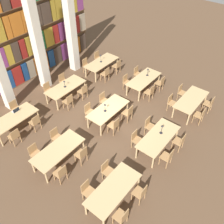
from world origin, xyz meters
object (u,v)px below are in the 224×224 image
pillar_center (76,46)px  chair_34 (142,75)px  chair_7 (136,129)px  chair_32 (129,80)px  chair_13 (47,128)px  chair_27 (46,96)px  chair_22 (166,96)px  chair_35 (131,66)px  chair_11 (178,107)px  desk_lamp_1 (109,106)px  reading_table_4 (111,109)px  reading_table_2 (181,115)px  desk_lamp_3 (86,83)px  desk_lamp_0 (80,161)px  chair_3 (82,154)px  chair_12 (56,145)px  chair_6 (152,146)px  chair_33 (118,70)px  chair_19 (111,102)px  chair_4 (136,154)px  chair_20 (153,101)px  chair_1 (64,162)px  reading_table_7 (90,85)px  chair_26 (55,109)px  reading_table_8 (130,71)px  reading_table_5 (153,90)px  chair_31 (91,79)px  reading_table_0 (79,166)px  chair_0 (76,184)px  chair_18 (124,115)px  chair_9 (167,113)px  reading_table_6 (41,103)px  chair_5 (121,136)px  desk_lamp_4 (133,66)px  pillar_left (39,58)px  reading_table_1 (136,139)px  chair_8 (183,128)px  reading_table_3 (59,131)px  laptop (133,135)px  chair_2 (95,174)px  chair_17 (97,107)px  chair_24 (37,115)px  desk_lamp_2 (157,85)px  pillar_right (109,37)px  chair_23 (153,84)px  chair_28 (88,96)px  chair_29 (78,84)px  chair_30 (101,91)px

pillar_center → chair_34: 5.41m
chair_7 → chair_32: 4.83m
chair_13 → chair_27: (1.08, 2.91, 0.00)m
chair_22 → chair_35: same height
chair_11 → chair_27: 9.11m
desk_lamp_1 → chair_32: desk_lamp_1 is taller
reading_table_4 → chair_32: chair_32 is taller
reading_table_2 → desk_lamp_3: desk_lamp_3 is taller
desk_lamp_0 → chair_3: bearing=57.3°
chair_12 → desk_lamp_1: size_ratio=1.95×
chair_6 → chair_33: size_ratio=1.00×
chair_19 → chair_4: bearing=76.6°
chair_20 → chair_27: same height
chair_13 → chair_19: (4.64, 0.01, 0.00)m
chair_1 → reading_table_7: (4.19, 4.98, 0.18)m
chair_26 → reading_table_8: 6.55m
pillar_center → reading_table_5: pillar_center is taller
desk_lamp_1 → chair_31: 3.77m
reading_table_0 → chair_19: (4.16, 3.62, -0.18)m
chair_0 → chair_18: bearing=31.1°
chair_20 → chair_9: bearing=-86.7°
chair_13 → reading_table_6: bearing=-102.5°
chair_5 → desk_lamp_4: (4.25, 5.02, 0.53)m
chair_5 → reading_table_2: (4.09, -0.65, 0.18)m
pillar_left → reading_table_0: (-0.89, -7.39, -2.33)m
reading_table_1 → desk_lamp_3: desk_lamp_3 is taller
pillar_center → chair_1: 8.21m
chair_5 → reading_table_4: (0.54, 2.14, 0.18)m
chair_0 → reading_table_5: 8.61m
chair_1 → chair_8: same height
reading_table_3 → reading_table_7: bearing=39.1°
laptop → chair_8: bearing=163.0°
chair_4 → reading_table_3: (-3.07, 3.66, 0.18)m
reading_table_3 → reading_table_4: 3.60m
reading_table_2 → chair_34: bearing=84.0°
reading_table_0 → chair_2: 0.95m
chair_32 → desk_lamp_4: desk_lamp_4 is taller
chair_17 → chair_24: size_ratio=1.00×
desk_lamp_2 → reading_table_8: 2.82m
pillar_right → chair_17: (-3.19, -3.77, -2.51)m
chair_32 → chair_24: bearing=179.6°
chair_23 → chair_34: (-0.07, 1.26, 0.00)m
chair_4 → chair_28: same height
desk_lamp_4 → chair_34: bearing=-66.1°
reading_table_4 → chair_29: bearing=99.1°
chair_12 → chair_26: same height
reading_table_2 → pillar_left: bearing=130.7°
chair_6 → chair_18: bearing=90.2°
chair_30 → reading_table_3: bearing=-152.5°
chair_2 → laptop: laptop is taller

